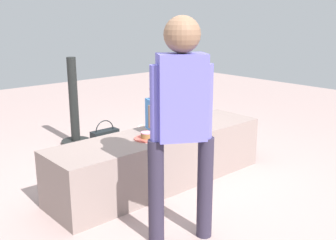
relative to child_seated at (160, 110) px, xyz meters
name	(u,v)px	position (x,y,z in m)	size (l,w,h in m)	color
ground_plane	(161,183)	(0.00, -0.01, -0.72)	(12.00, 12.00, 0.00)	#AC918D
concrete_ledge	(161,158)	(0.00, -0.01, -0.47)	(2.21, 0.58, 0.51)	gray
child_seated	(160,110)	(0.00, 0.00, 0.00)	(0.29, 0.35, 0.48)	#161C4A
adult_standing	(181,111)	(-0.53, -0.84, 0.23)	(0.41, 0.33, 1.57)	#2E283B
cake_plate	(147,137)	(-0.22, -0.08, -0.19)	(0.22, 0.22, 0.07)	#E0594C
gift_bag	(144,142)	(0.36, 0.71, -0.55)	(0.22, 0.12, 0.38)	gold
railing_post	(74,112)	(0.00, 1.63, -0.32)	(0.36, 0.36, 1.08)	black
water_bottle_near_gift	(46,165)	(-0.73, 0.93, -0.62)	(0.07, 0.07, 0.22)	silver
water_bottle_far_side	(117,156)	(-0.02, 0.70, -0.64)	(0.07, 0.07, 0.18)	silver
party_cup_red	(94,165)	(-0.30, 0.72, -0.67)	(0.08, 0.08, 0.10)	red
cake_box_white	(146,137)	(0.69, 1.08, -0.65)	(0.27, 0.31, 0.15)	white
handbag_black_leather	(105,139)	(0.13, 1.17, -0.59)	(0.34, 0.13, 0.37)	black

